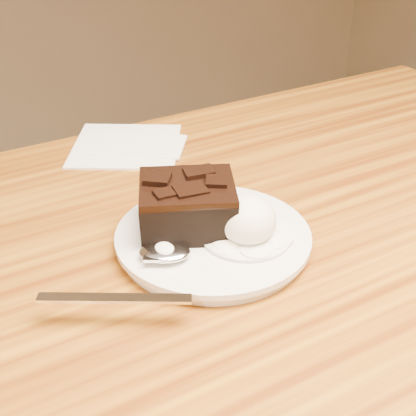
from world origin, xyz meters
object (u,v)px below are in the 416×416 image
plate (213,240)px  spoon (165,254)px  napkin (126,145)px  brownie (188,208)px  ice_cream_scoop (246,219)px

plate → spoon: 0.06m
spoon → napkin: bearing=15.0°
brownie → ice_cream_scoop: same height
plate → brownie: brownie is taller
brownie → spoon: size_ratio=0.49×
brownie → ice_cream_scoop: size_ratio=1.53×
plate → ice_cream_scoop: 0.04m
brownie → napkin: size_ratio=0.66×
plate → spoon: (-0.06, -0.01, 0.01)m
plate → ice_cream_scoop: (0.02, -0.02, 0.03)m
plate → spoon: size_ratio=1.03×
ice_cream_scoop → napkin: bearing=91.0°
brownie → napkin: brownie is taller
brownie → spoon: 0.06m
brownie → ice_cream_scoop: 0.06m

